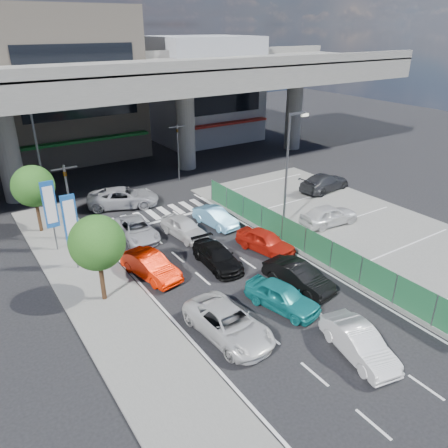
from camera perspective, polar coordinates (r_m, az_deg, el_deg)
ground at (r=23.81m, az=4.32°, el=-9.16°), size 120.00×120.00×0.00m
parking_lot at (r=32.03m, az=17.87°, el=-0.96°), size 12.00×28.00×0.06m
sidewalk_left at (r=24.10m, az=-15.30°, el=-9.46°), size 4.00×30.00×0.12m
fence_run at (r=27.12m, az=12.00°, el=-2.97°), size 0.16×22.00×1.80m
expressway at (r=39.70m, az=-15.93°, el=17.30°), size 64.00×14.00×10.75m
building_center at (r=50.31m, az=-19.99°, el=16.70°), size 14.00×10.90×15.00m
building_east at (r=55.74m, az=-2.79°, el=17.15°), size 12.00×10.90×12.00m
traffic_light_left at (r=29.64m, az=-19.87°, el=4.88°), size 1.60×1.24×5.20m
traffic_light_right at (r=39.92m, az=-6.10°, el=11.04°), size 1.60×1.24×5.20m
street_lamp_right at (r=30.24m, az=8.50°, el=8.14°), size 1.65×0.22×8.00m
street_lamp_left at (r=35.03m, az=-22.87°, el=8.75°), size 1.65×0.22×8.00m
signboard_near at (r=26.07m, az=-19.37°, el=0.24°), size 0.80×0.14×4.70m
signboard_far at (r=28.73m, az=-21.76°, el=2.11°), size 0.80×0.14×4.70m
tree_near at (r=22.45m, az=-16.24°, el=-2.39°), size 2.80×2.80×4.80m
tree_far at (r=31.86m, az=-23.67°, el=4.54°), size 2.80×2.80×4.80m
hatch_white_back_mid at (r=20.41m, az=17.22°, el=-14.60°), size 2.23×4.30×1.35m
sedan_white_mid_left at (r=20.59m, az=0.57°, el=-12.85°), size 2.62×5.08×1.37m
taxi_teal_mid at (r=22.56m, az=7.60°, el=-9.34°), size 2.55×4.32×1.38m
hatch_black_mid_right at (r=24.33m, az=9.68°, el=-6.75°), size 2.04×4.35×1.38m
taxi_orange_left at (r=25.33m, az=-9.57°, el=-5.40°), size 2.28×4.40×1.38m
sedan_black_mid at (r=26.09m, az=-0.89°, el=-4.26°), size 1.96×4.31×1.22m
taxi_orange_right at (r=27.82m, az=5.43°, el=-2.25°), size 2.48×4.31×1.38m
wagon_silver_front_left at (r=29.99m, az=-11.36°, el=-0.72°), size 2.29×4.58×1.25m
sedan_white_front_mid at (r=29.71m, az=-5.24°, el=-0.42°), size 2.03×4.19×1.38m
kei_truck_front_right at (r=31.25m, az=-1.12°, el=0.88°), size 1.81×3.99×1.27m
crossing_wagon_silver at (r=35.44m, az=-13.02°, el=3.40°), size 6.05×4.47×1.53m
parked_sedan_white at (r=32.10m, az=13.53°, el=1.16°), size 4.51×2.17×1.49m
parked_sedan_dgrey at (r=38.84m, az=12.98°, el=5.33°), size 5.29×2.65×1.47m
traffic_cone at (r=29.41m, az=9.55°, el=-1.55°), size 0.40×0.40×0.70m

